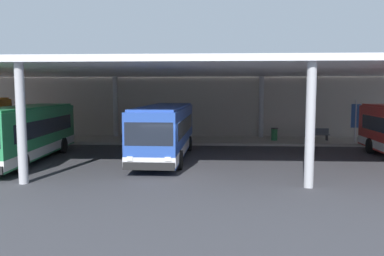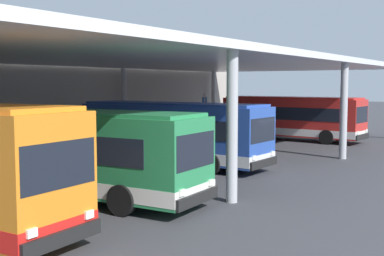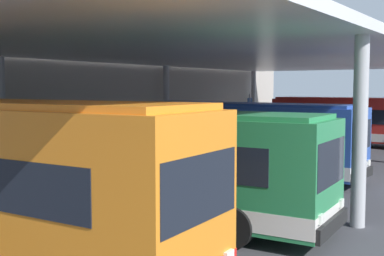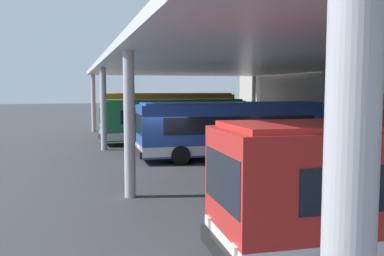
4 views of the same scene
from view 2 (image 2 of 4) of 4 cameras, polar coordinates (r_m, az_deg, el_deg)
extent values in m
plane|color=#3D3D42|center=(24.22, 6.60, -4.78)|extent=(200.00, 200.00, 0.00)
cube|color=#A39E93|center=(31.35, -12.82, -2.47)|extent=(42.00, 4.50, 0.18)
cube|color=#ADA399|center=(33.55, -16.73, 3.53)|extent=(48.00, 1.60, 6.72)
cube|color=silver|center=(26.88, -3.82, 7.76)|extent=(40.00, 17.00, 0.30)
cylinder|color=#B2B2B7|center=(17.32, 4.57, 0.09)|extent=(0.40, 0.40, 5.25)
cylinder|color=#B2B2B7|center=(28.67, 16.85, 1.84)|extent=(0.40, 0.40, 5.25)
cylinder|color=#B2B2B7|center=(36.75, -7.72, 2.66)|extent=(0.40, 0.40, 5.25)
cylinder|color=#B2B2B7|center=(46.66, 2.45, 3.19)|extent=(0.40, 0.40, 5.25)
cube|color=black|center=(11.95, -14.94, -4.10)|extent=(2.30, 0.25, 1.10)
cube|color=black|center=(12.27, -14.46, -12.01)|extent=(2.46, 0.30, 0.36)
cube|color=yellow|center=(11.86, -15.15, 0.79)|extent=(1.75, 0.22, 0.28)
cube|color=white|center=(11.59, -17.75, -11.30)|extent=(0.28, 0.10, 0.20)
cube|color=white|center=(12.80, -11.62, -9.60)|extent=(0.28, 0.10, 0.20)
cylinder|color=black|center=(14.61, -17.06, -9.50)|extent=(0.34, 1.01, 1.00)
cube|color=#28844C|center=(18.72, -13.46, -2.51)|extent=(3.16, 10.54, 2.70)
cube|color=white|center=(18.87, -13.40, -5.53)|extent=(3.18, 10.56, 0.50)
cube|color=black|center=(18.78, -13.81, -1.57)|extent=(3.08, 8.67, 0.90)
cube|color=black|center=(15.57, 0.32, -2.58)|extent=(2.30, 0.27, 1.10)
cube|color=black|center=(15.79, 0.60, -8.00)|extent=(2.46, 0.32, 0.36)
cube|color=#2A8B50|center=(18.59, -13.55, 1.80)|extent=(2.94, 10.11, 0.12)
cube|color=yellow|center=(15.50, 0.22, 0.43)|extent=(1.75, 0.23, 0.28)
cube|color=white|center=(14.97, -1.16, -7.36)|extent=(0.28, 0.10, 0.20)
cube|color=white|center=(16.49, 2.14, -6.20)|extent=(0.28, 0.10, 0.20)
cylinder|color=black|center=(15.92, -8.00, -8.13)|extent=(0.34, 1.02, 1.00)
cylinder|color=black|center=(17.86, -3.08, -6.65)|extent=(0.34, 1.02, 1.00)
cylinder|color=black|center=(21.77, -16.59, -4.74)|extent=(0.34, 1.02, 1.00)
cube|color=#284CA8|center=(25.54, -2.35, -0.40)|extent=(2.72, 10.45, 2.70)
cube|color=silver|center=(25.65, -2.35, -2.62)|extent=(2.74, 10.47, 0.50)
cube|color=black|center=(25.60, -2.62, 0.29)|extent=(2.72, 8.58, 0.90)
cube|color=black|center=(22.73, 7.96, -0.22)|extent=(2.30, 0.17, 1.10)
cube|color=black|center=(22.88, 8.12, -3.98)|extent=(2.45, 0.21, 0.36)
cube|color=#2A50B0|center=(25.44, -2.37, 2.77)|extent=(2.51, 10.03, 0.12)
cube|color=yellow|center=(22.69, 7.92, 1.84)|extent=(1.75, 0.16, 0.28)
cube|color=white|center=(22.04, 7.03, -3.39)|extent=(0.28, 0.09, 0.20)
cube|color=white|center=(23.63, 9.11, -2.85)|extent=(0.28, 0.09, 0.20)
cylinder|color=black|center=(22.84, 2.19, -4.07)|extent=(0.30, 1.01, 1.00)
cylinder|color=black|center=(24.90, 5.28, -3.33)|extent=(0.30, 1.01, 1.00)
cylinder|color=black|center=(26.62, -8.85, -2.83)|extent=(0.30, 1.01, 1.00)
cylinder|color=black|center=(28.41, -5.40, -2.30)|extent=(0.30, 1.01, 1.00)
cube|color=red|center=(37.65, 11.21, 1.26)|extent=(3.00, 10.51, 2.70)
cube|color=white|center=(37.72, 11.18, -0.26)|extent=(3.02, 10.53, 0.50)
cube|color=black|center=(37.69, 11.01, 1.72)|extent=(2.95, 8.64, 0.90)
cube|color=black|center=(35.70, 18.69, 1.45)|extent=(2.30, 0.23, 1.10)
cube|color=black|center=(35.79, 18.75, -0.95)|extent=(2.45, 0.28, 0.36)
cube|color=red|center=(37.58, 11.25, 3.40)|extent=(2.78, 10.08, 0.12)
cube|color=yellow|center=(35.67, 18.68, 2.77)|extent=(1.75, 0.20, 0.28)
cube|color=white|center=(34.91, 18.29, -0.51)|extent=(0.28, 0.09, 0.20)
cube|color=white|center=(36.61, 19.20, -0.29)|extent=(0.28, 0.09, 0.20)
cylinder|color=black|center=(35.33, 15.02, -1.01)|extent=(0.33, 1.01, 1.00)
cylinder|color=black|center=(37.61, 16.42, -0.69)|extent=(0.33, 1.01, 1.00)
cylinder|color=black|center=(38.00, 6.49, -0.46)|extent=(0.33, 1.01, 1.00)
cylinder|color=black|center=(40.13, 8.26, -0.19)|extent=(0.33, 1.01, 1.00)
cube|color=#4C515B|center=(39.07, -1.63, -0.09)|extent=(1.80, 0.44, 0.08)
cube|color=#4C515B|center=(39.16, -1.87, 0.29)|extent=(1.80, 0.06, 0.44)
cube|color=#2D2D33|center=(38.53, -2.24, -0.50)|extent=(0.10, 0.36, 0.45)
cube|color=#2D2D33|center=(39.66, -1.04, -0.34)|extent=(0.10, 0.36, 0.45)
cylinder|color=#236638|center=(36.14, -4.39, -0.52)|extent=(0.48, 0.48, 0.90)
cylinder|color=black|center=(36.10, -4.40, 0.26)|extent=(0.52, 0.52, 0.08)
cylinder|color=#B2B2B7|center=(40.66, 1.41, 1.73)|extent=(0.12, 0.12, 3.20)
cube|color=#285199|center=(40.63, 1.43, 2.27)|extent=(0.70, 0.04, 1.80)
camera|label=1|loc=(24.44, 51.98, 2.98)|focal=35.57mm
camera|label=3|loc=(4.82, -40.92, 0.56)|focal=46.77mm
camera|label=4|loc=(42.80, 25.46, 4.22)|focal=39.36mm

